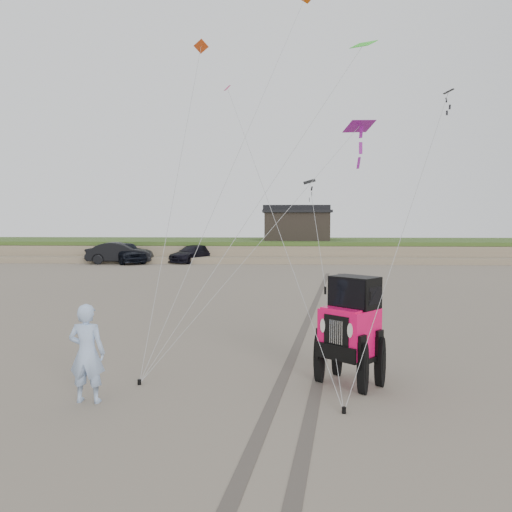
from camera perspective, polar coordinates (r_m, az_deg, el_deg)
The scene contains 12 objects.
ground at distance 11.65m, azimuth 0.64°, elevation -13.95°, with size 160.00×160.00×0.00m, color #6B6054.
dune_ridge at distance 48.65m, azimuth 2.24°, elevation 0.81°, with size 160.00×14.25×1.73m.
cabin at distance 48.10m, azimuth 4.63°, elevation 3.64°, with size 6.40×5.40×3.35m.
truck_a at distance 43.50m, azimuth -14.67°, elevation 0.40°, with size 2.13×5.30×1.81m, color black.
truck_b at distance 43.16m, azimuth -15.29°, elevation 0.34°, with size 1.87×5.37×1.77m, color black.
truck_c at distance 43.24m, azimuth -7.25°, elevation 0.25°, with size 2.04×5.02×1.46m, color black.
jeep at distance 11.25m, azimuth 10.63°, elevation -9.62°, with size 2.21×5.12×1.91m, color #F00A54, non-canonical shape.
man at distance 10.57m, azimuth -18.76°, elevation -10.47°, with size 0.72×0.47×1.98m, color #859ECD.
kite_flock at distance 20.45m, azimuth 7.97°, elevation 18.84°, with size 8.37×9.54×9.03m.
stake_main at distance 11.59m, azimuth -13.19°, elevation -13.85°, with size 0.08×0.08×0.12m, color black.
stake_aux at distance 9.91m, azimuth 10.02°, elevation -16.96°, with size 0.08×0.08×0.12m, color black.
tire_tracks at distance 19.47m, azimuth 7.44°, elevation -6.60°, with size 5.22×29.74×0.01m.
Camera 1 is at (0.40, -11.07, 3.61)m, focal length 35.00 mm.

